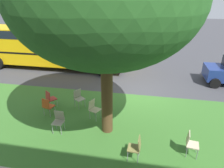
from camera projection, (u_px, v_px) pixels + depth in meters
ground at (139, 93)px, 11.60m from camera, size 80.00×80.00×0.00m
grass_verge at (133, 126)px, 8.72m from camera, size 48.00×6.00×0.01m
chair_0 at (94, 108)px, 9.12m from camera, size 0.54×0.54×0.88m
chair_1 at (79, 97)px, 10.06m from camera, size 0.58×0.58×0.88m
chair_2 at (59, 120)px, 8.25m from camera, size 0.42×0.42×0.88m
chair_3 at (48, 106)px, 9.30m from camera, size 0.51×0.51×0.88m
chair_4 at (191, 142)px, 7.00m from camera, size 0.47×0.47×0.88m
chair_5 at (50, 98)px, 9.98m from camera, size 0.58×0.58×0.88m
chair_6 at (136, 147)px, 6.81m from camera, size 0.44×0.44×0.88m
school_bus at (54, 44)px, 15.06m from camera, size 10.40×2.80×2.88m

